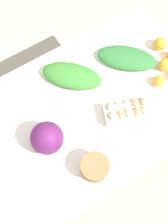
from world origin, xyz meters
TOP-DOWN VIEW (x-y plane):
  - ground_plane at (0.00, 0.00)m, footprint 8.00×8.00m
  - dining_table at (0.00, 0.00)m, footprint 1.40×0.89m
  - cabbage_purple at (0.25, 0.04)m, footprint 0.18×0.18m
  - egg_carton at (-0.21, 0.12)m, footprint 0.29×0.20m
  - paper_bag at (0.11, 0.30)m, footprint 0.15×0.15m
  - greens_bunch_beet_tops at (-0.05, -0.22)m, footprint 0.36×0.36m
  - greens_bunch_kale at (-0.39, -0.15)m, footprint 0.37×0.35m
  - orange_0 at (-0.55, -0.00)m, footprint 0.07×0.07m
  - orange_1 at (-0.46, 0.06)m, footprint 0.07×0.07m
  - orange_2 at (-0.61, -0.13)m, footprint 0.08×0.08m

SIDE VIEW (x-z plane):
  - ground_plane at x=0.00m, z-range 0.00..0.00m
  - dining_table at x=0.00m, z-range 0.28..1.05m
  - greens_bunch_kale at x=-0.39m, z-range 0.77..0.83m
  - orange_1 at x=-0.46m, z-range 0.77..0.83m
  - orange_0 at x=-0.55m, z-range 0.77..0.84m
  - greens_bunch_beet_tops at x=-0.05m, z-range 0.77..0.85m
  - orange_2 at x=-0.61m, z-range 0.77..0.85m
  - egg_carton at x=-0.21m, z-range 0.76..0.86m
  - paper_bag at x=0.11m, z-range 0.77..0.87m
  - cabbage_purple at x=0.25m, z-range 0.77..0.94m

